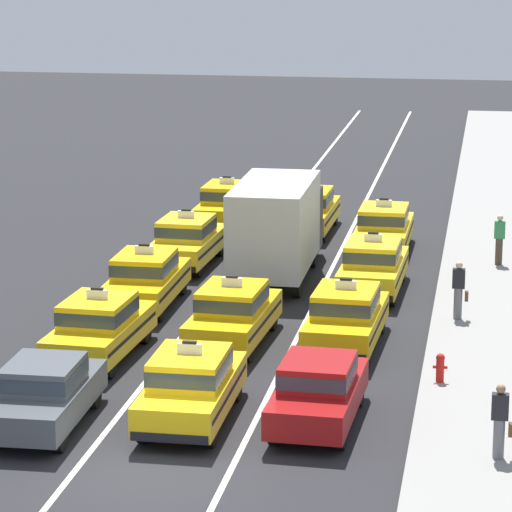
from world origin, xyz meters
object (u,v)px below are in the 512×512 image
(taxi_left_fifth, at_px, (228,204))
(pedestrian_far_corner, at_px, (500,421))
(sedan_left_nearest, at_px, (45,392))
(taxi_left_second, at_px, (99,326))
(taxi_center_second, at_px, (233,313))
(taxi_right_third, at_px, (373,265))
(taxi_center_nearest, at_px, (191,385))
(taxi_center_fourth, at_px, (309,210))
(taxi_right_second, at_px, (346,316))
(pedestrian_mid_block, at_px, (459,290))
(fire_hydrant, at_px, (440,366))
(pedestrian_by_storefront, at_px, (499,239))
(box_truck_center_third, at_px, (278,224))
(taxi_left_fourth, at_px, (187,240))
(sedan_right_nearest, at_px, (318,389))
(taxi_right_fourth, at_px, (384,228))
(taxi_left_third, at_px, (146,278))

(taxi_left_fifth, distance_m, pedestrian_far_corner, 24.87)
(sedan_left_nearest, relative_size, taxi_left_second, 0.94)
(taxi_center_second, height_order, taxi_right_third, same)
(taxi_center_nearest, distance_m, taxi_center_fourth, 20.59)
(taxi_right_second, distance_m, pedestrian_far_corner, 8.80)
(sedan_left_nearest, relative_size, taxi_center_nearest, 0.95)
(taxi_left_second, bearing_deg, taxi_center_second, 29.93)
(taxi_left_fifth, relative_size, pedestrian_mid_block, 2.71)
(taxi_center_nearest, height_order, taxi_center_fourth, same)
(taxi_center_nearest, relative_size, fire_hydrant, 6.26)
(sedan_left_nearest, distance_m, taxi_right_third, 14.59)
(pedestrian_mid_block, relative_size, pedestrian_by_storefront, 1.00)
(taxi_right_third, bearing_deg, taxi_center_fourth, 110.69)
(taxi_center_fourth, bearing_deg, box_truck_center_third, -90.64)
(pedestrian_far_corner, bearing_deg, taxi_left_fourth, 122.70)
(taxi_left_fourth, height_order, pedestrian_mid_block, taxi_left_fourth)
(taxi_center_fourth, bearing_deg, pedestrian_mid_block, -62.71)
(box_truck_center_third, bearing_deg, taxi_center_fourth, 89.36)
(sedan_left_nearest, bearing_deg, sedan_right_nearest, 11.51)
(sedan_right_nearest, bearing_deg, fire_hydrant, 49.70)
(taxi_left_fifth, bearing_deg, taxi_left_second, -90.38)
(taxi_right_fourth, bearing_deg, pedestrian_mid_block, -71.69)
(taxi_center_second, relative_size, pedestrian_by_storefront, 2.73)
(taxi_left_fifth, bearing_deg, taxi_right_third, -54.64)
(taxi_center_fourth, bearing_deg, taxi_center_nearest, -89.78)
(pedestrian_mid_block, bearing_deg, taxi_center_nearest, -122.27)
(taxi_left_second, bearing_deg, sedan_left_nearest, -87.33)
(taxi_left_fourth, bearing_deg, taxi_center_fourth, 60.28)
(taxi_center_second, xyz_separation_m, taxi_center_fourth, (0.11, 14.49, 0.00))
(taxi_center_nearest, distance_m, taxi_center_second, 6.10)
(taxi_center_fourth, height_order, pedestrian_by_storefront, taxi_center_fourth)
(pedestrian_far_corner, bearing_deg, taxi_left_third, 133.92)
(taxi_left_fifth, distance_m, fire_hydrant, 19.89)
(taxi_left_fourth, height_order, fire_hydrant, taxi_left_fourth)
(sedan_left_nearest, xyz_separation_m, taxi_left_second, (-0.24, 5.19, 0.03))
(pedestrian_mid_block, relative_size, pedestrian_far_corner, 1.03)
(taxi_left_second, distance_m, taxi_center_second, 3.71)
(taxi_center_fourth, distance_m, taxi_right_third, 8.93)
(box_truck_center_third, bearing_deg, taxi_left_fifth, 112.59)
(sedan_left_nearest, bearing_deg, taxi_right_third, 64.67)
(box_truck_center_third, bearing_deg, taxi_left_second, -109.03)
(sedan_right_nearest, height_order, pedestrian_far_corner, pedestrian_far_corner)
(box_truck_center_third, xyz_separation_m, pedestrian_by_storefront, (7.10, 2.39, -0.77))
(taxi_left_second, xyz_separation_m, fire_hydrant, (8.94, -0.85, -0.33))
(sedan_right_nearest, distance_m, taxi_right_third, 11.95)
(taxi_left_second, distance_m, taxi_left_fourth, 10.50)
(pedestrian_far_corner, bearing_deg, taxi_left_second, 151.28)
(sedan_left_nearest, distance_m, taxi_right_second, 9.47)
(taxi_center_nearest, distance_m, pedestrian_far_corner, 7.12)
(taxi_center_fourth, height_order, pedestrian_far_corner, taxi_center_fourth)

